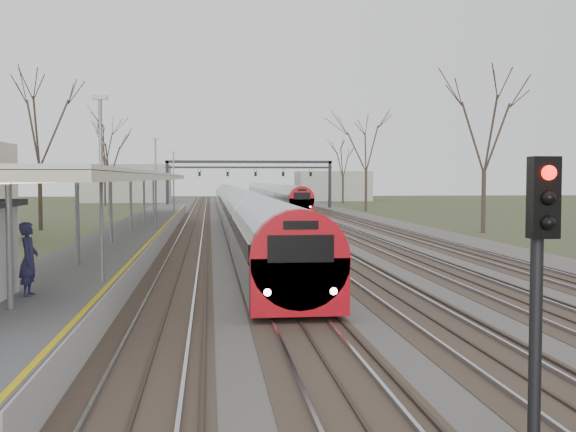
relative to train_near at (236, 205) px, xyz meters
name	(u,v)px	position (x,y,z in m)	size (l,w,h in m)	color
track_bed	(269,223)	(2.76, -2.07, -1.42)	(24.00, 160.00, 0.22)	#474442
platform	(138,234)	(-6.55, -19.57, -0.98)	(3.50, 69.00, 1.00)	#9E9B93
canopy	(128,176)	(-6.55, -24.08, 2.45)	(4.10, 50.00, 3.11)	slate
signal_gantry	(250,170)	(2.79, 27.92, 3.43)	(21.00, 0.59, 6.08)	black
tree_west_far	(39,120)	(-14.50, -9.07, 6.54)	(5.50, 5.50, 11.33)	#2D231C
tree_east_far	(485,128)	(16.50, -15.07, 5.81)	(5.00, 5.00, 10.30)	#2D231C
train_near	(236,205)	(0.00, 0.00, 0.00)	(2.62, 90.21, 3.05)	#ACAFB7
train_far	(271,194)	(7.00, 46.61, 0.00)	(2.62, 75.21, 3.05)	#ACAFB7
passenger	(29,259)	(-6.60, -45.26, 0.42)	(0.65, 0.43, 1.79)	navy
signal_post	(539,268)	(1.75, -54.50, 1.25)	(0.35, 0.45, 4.10)	black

